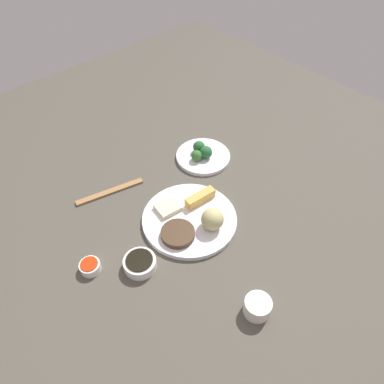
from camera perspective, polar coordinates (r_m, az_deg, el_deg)
The scene contains 16 objects.
tabletop at distance 1.14m, azimuth -2.08°, elevation -5.36°, with size 2.20×2.20×0.02m, color #4B463D.
main_plate at distance 1.14m, azimuth -0.39°, elevation -4.26°, with size 0.29×0.29×0.02m, color white.
rice_scoop at distance 1.08m, azimuth 3.21°, elevation -4.25°, with size 0.07×0.07×0.07m, color tan.
spring_roll at distance 1.16m, azimuth 1.28°, elevation -0.91°, with size 0.10×0.03×0.03m, color gold.
crab_rangoon_wonton at distance 1.15m, azimuth -3.80°, elevation -2.45°, with size 0.06×0.07×0.02m, color beige.
stir_fry_heap at distance 1.08m, azimuth -2.22°, elevation -6.50°, with size 0.10×0.10×0.02m, color #432F1D.
broccoli_plate at distance 1.34m, azimuth 1.74°, elevation 5.55°, with size 0.20×0.20×0.01m, color white.
broccoli_floret_0 at distance 1.32m, azimuth 2.18°, elevation 6.22°, with size 0.05×0.05×0.05m, color #256032.
broccoli_floret_1 at distance 1.31m, azimuth 0.74°, elevation 5.68°, with size 0.04×0.04×0.04m, color #376D2F.
broccoli_floret_2 at distance 1.34m, azimuth 1.09°, elevation 7.04°, with size 0.04×0.04×0.04m, color #255D2A.
soy_sauce_bowl at distance 1.04m, azimuth -8.12°, elevation -10.98°, with size 0.09×0.09×0.03m, color white.
soy_sauce_bowl_liquid at distance 1.03m, azimuth -8.22°, elevation -10.45°, with size 0.08×0.08×0.00m, color black.
sauce_ramekin_sweet_and_sour at distance 1.07m, azimuth -15.58°, elevation -11.16°, with size 0.06×0.06×0.03m, color white.
sauce_ramekin_sweet_and_sour_liquid at distance 1.06m, azimuth -15.74°, elevation -10.72°, with size 0.05×0.05×0.00m, color red.
teacup at distance 0.98m, azimuth 10.14°, elevation -17.20°, with size 0.07×0.07×0.05m, color white.
chopsticks_pair at distance 1.25m, azimuth -12.66°, elevation 0.05°, with size 0.23×0.02×0.01m, color #9E7044.
Camera 1 is at (0.54, -0.44, 0.91)m, focal length 34.23 mm.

